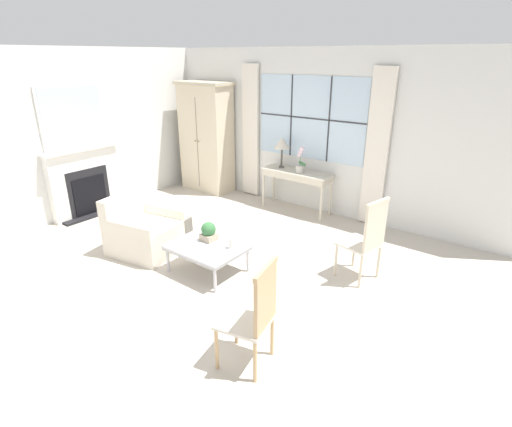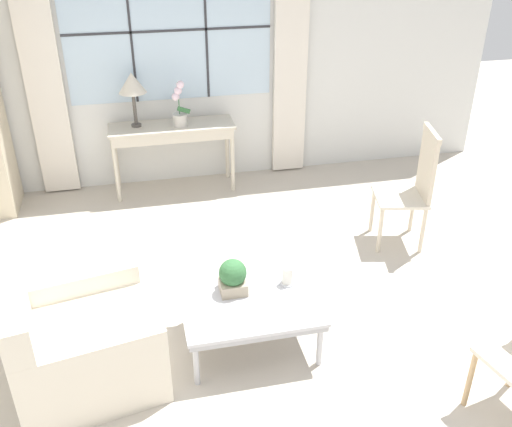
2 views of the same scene
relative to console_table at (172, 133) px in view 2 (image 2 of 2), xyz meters
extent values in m
plane|color=#BCB2A3|center=(0.06, -2.73, -0.65)|extent=(14.00, 14.00, 0.00)
cube|color=silver|center=(0.06, 0.30, 0.75)|extent=(7.20, 0.06, 2.80)
cube|color=silver|center=(0.06, 0.26, 0.99)|extent=(2.10, 0.01, 1.41)
cube|color=#2D2D33|center=(-0.32, 0.26, 0.99)|extent=(0.02, 0.02, 1.41)
cube|color=#2D2D33|center=(0.44, 0.26, 0.99)|extent=(0.02, 0.02, 1.41)
cube|color=#2D2D33|center=(0.06, 0.26, 0.99)|extent=(2.10, 0.02, 0.02)
cube|color=silver|center=(-1.21, 0.22, 0.62)|extent=(0.36, 0.06, 2.50)
cube|color=silver|center=(1.33, 0.22, 0.62)|extent=(0.36, 0.06, 2.50)
cube|color=beige|center=(0.00, 0.00, 0.07)|extent=(1.30, 0.41, 0.03)
cube|color=beige|center=(0.00, 0.00, 0.01)|extent=(1.25, 0.40, 0.10)
cylinder|color=beige|center=(-0.61, -0.17, -0.30)|extent=(0.04, 0.04, 0.71)
cylinder|color=beige|center=(0.61, -0.17, -0.30)|extent=(0.04, 0.04, 0.71)
cylinder|color=beige|center=(-0.61, 0.17, -0.30)|extent=(0.04, 0.04, 0.71)
cylinder|color=beige|center=(0.61, 0.17, -0.30)|extent=(0.04, 0.04, 0.71)
cylinder|color=#4C4742|center=(-0.36, 0.04, 0.10)|extent=(0.10, 0.10, 0.02)
cylinder|color=#4C4742|center=(-0.36, 0.04, 0.28)|extent=(0.04, 0.04, 0.33)
cone|color=beige|center=(-0.36, 0.04, 0.55)|extent=(0.28, 0.28, 0.20)
cylinder|color=#BCB7AD|center=(0.09, -0.05, 0.15)|extent=(0.15, 0.15, 0.13)
cylinder|color=#336638|center=(0.09, -0.05, 0.38)|extent=(0.01, 0.01, 0.33)
cube|color=#336638|center=(0.13, -0.05, 0.26)|extent=(0.14, 0.02, 0.09)
sphere|color=silver|center=(0.06, -0.04, 0.40)|extent=(0.08, 0.08, 0.08)
sphere|color=silver|center=(0.09, -0.04, 0.46)|extent=(0.08, 0.08, 0.08)
sphere|color=silver|center=(0.11, -0.04, 0.52)|extent=(0.08, 0.08, 0.08)
cube|color=beige|center=(-0.84, -2.66, -0.43)|extent=(1.05, 1.08, 0.44)
cube|color=beige|center=(-1.19, -2.73, -0.02)|extent=(0.33, 0.95, 0.39)
cube|color=beige|center=(-0.90, -2.30, -0.36)|extent=(0.91, 0.36, 0.58)
cube|color=beige|center=(-0.77, -3.03, -0.36)|extent=(0.91, 0.36, 0.58)
cube|color=beige|center=(1.89, -1.54, -0.19)|extent=(0.52, 0.52, 0.03)
cube|color=beige|center=(2.08, -1.58, 0.11)|extent=(0.12, 0.40, 0.57)
cube|color=beige|center=(2.08, -1.58, 0.42)|extent=(0.13, 0.43, 0.05)
cylinder|color=beige|center=(1.66, -1.68, -0.43)|extent=(0.04, 0.04, 0.45)
cylinder|color=beige|center=(1.74, -1.31, -0.43)|extent=(0.04, 0.04, 0.45)
cylinder|color=beige|center=(2.03, -1.76, -0.43)|extent=(0.04, 0.04, 0.45)
cylinder|color=beige|center=(2.11, -1.39, -0.43)|extent=(0.04, 0.04, 0.45)
cylinder|color=tan|center=(1.49, -3.46, -0.43)|extent=(0.04, 0.04, 0.44)
cube|color=#BCBCC1|center=(0.28, -2.60, -0.29)|extent=(0.94, 0.73, 0.03)
cube|color=#A0A0A4|center=(0.28, -2.60, -0.32)|extent=(0.92, 0.72, 0.04)
cylinder|color=#BCBCC1|center=(-0.14, -2.92, -0.48)|extent=(0.04, 0.04, 0.35)
cylinder|color=#BCBCC1|center=(0.70, -2.92, -0.48)|extent=(0.04, 0.04, 0.35)
cylinder|color=#BCBCC1|center=(-0.14, -2.29, -0.48)|extent=(0.04, 0.04, 0.35)
cylinder|color=#BCBCC1|center=(0.70, -2.29, -0.48)|extent=(0.04, 0.04, 0.35)
cube|color=tan|center=(0.19, -2.47, -0.23)|extent=(0.19, 0.19, 0.09)
sphere|color=#336638|center=(0.19, -2.47, -0.12)|extent=(0.20, 0.20, 0.20)
cylinder|color=silver|center=(0.58, -2.47, -0.27)|extent=(0.11, 0.11, 0.01)
cylinder|color=silver|center=(0.58, -2.47, -0.20)|extent=(0.08, 0.08, 0.13)
cylinder|color=black|center=(0.58, -2.47, -0.13)|extent=(0.00, 0.00, 0.01)
camera|label=1|loc=(3.59, -5.90, 2.02)|focal=28.00mm
camera|label=2|loc=(-0.36, -5.69, 2.17)|focal=40.00mm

